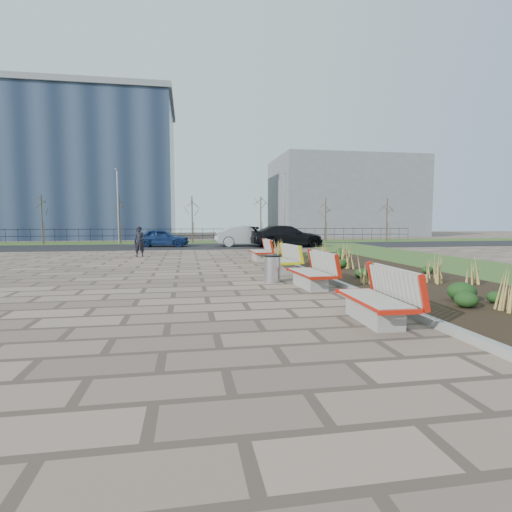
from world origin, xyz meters
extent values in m
plane|color=#836B5A|center=(0.00, 0.00, 0.00)|extent=(120.00, 120.00, 0.00)
cube|color=black|center=(6.25, 5.00, 0.05)|extent=(4.50, 18.00, 0.10)
cube|color=gray|center=(3.92, 5.00, 0.07)|extent=(0.16, 18.00, 0.15)
cube|color=#33511E|center=(11.00, 5.00, 0.02)|extent=(5.00, 38.00, 0.04)
cube|color=#33511E|center=(0.00, 28.00, 0.02)|extent=(80.00, 5.00, 0.04)
cube|color=black|center=(0.00, 22.00, 0.01)|extent=(80.00, 7.00, 0.02)
cylinder|color=#B2B2B7|center=(2.15, 3.74, 0.41)|extent=(0.50, 0.50, 0.83)
imported|color=black|center=(-2.96, 13.72, 0.82)|extent=(0.63, 0.44, 1.63)
imported|color=navy|center=(-2.26, 21.96, 0.68)|extent=(4.00, 1.90, 1.32)
imported|color=#A7A9AE|center=(3.97, 21.62, 0.80)|extent=(4.78, 1.80, 1.56)
imported|color=black|center=(6.81, 20.25, 0.81)|extent=(5.51, 2.45, 1.57)
cube|color=slate|center=(20.00, 42.00, 5.00)|extent=(18.00, 12.00, 10.00)
camera|label=1|loc=(-0.46, -8.33, 1.91)|focal=28.00mm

